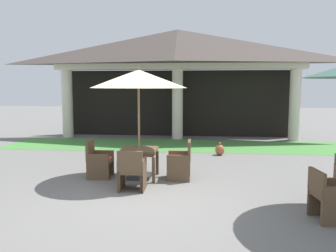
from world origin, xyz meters
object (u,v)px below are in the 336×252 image
patio_chair_mid_left_west (99,161)px  patio_umbrella_mid_left (139,80)px  patio_chair_mid_left_east (181,162)px  terracotta_urn (220,150)px  patio_chair_mid_left_south (132,171)px  patio_chair_near_foreground_west (329,196)px  patio_table_mid_left (139,153)px

patio_chair_mid_left_west → patio_umbrella_mid_left: bearing=90.0°
patio_chair_mid_left_east → terracotta_urn: (1.05, 3.03, -0.24)m
patio_chair_mid_left_west → patio_chair_mid_left_east: bearing=90.0°
patio_chair_mid_left_south → patio_chair_mid_left_east: 1.39m
terracotta_urn → patio_chair_mid_left_west: bearing=-134.5°
patio_chair_near_foreground_west → terracotta_urn: 5.60m
patio_table_mid_left → patio_chair_mid_left_west: 1.01m
patio_chair_near_foreground_west → patio_umbrella_mid_left: patio_umbrella_mid_left is taller
patio_chair_near_foreground_west → patio_chair_mid_left_south: patio_chair_mid_left_south is taller
patio_umbrella_mid_left → terracotta_urn: 4.26m
patio_chair_mid_left_west → terracotta_urn: patio_chair_mid_left_west is taller
terracotta_urn → patio_chair_mid_left_east: bearing=-109.1°
patio_chair_mid_left_east → terracotta_urn: 3.22m
patio_chair_mid_left_west → patio_chair_mid_left_east: 1.97m
patio_chair_mid_left_west → terracotta_urn: size_ratio=2.17×
patio_table_mid_left → terracotta_urn: bearing=56.3°
patio_umbrella_mid_left → terracotta_urn: bearing=56.3°
patio_chair_mid_left_south → terracotta_urn: bearing=62.1°
patio_chair_mid_left_south → terracotta_urn: size_ratio=2.10×
patio_chair_near_foreground_west → terracotta_urn: size_ratio=2.02×
patio_chair_mid_left_west → terracotta_urn: bearing=134.1°
patio_chair_near_foreground_west → patio_chair_mid_left_south: 3.80m
patio_chair_near_foreground_west → patio_chair_mid_left_west: (-4.57, 2.30, -0.00)m
patio_table_mid_left → patio_chair_mid_left_south: bearing=-88.6°
patio_umbrella_mid_left → patio_chair_mid_left_west: patio_umbrella_mid_left is taller
patio_umbrella_mid_left → patio_table_mid_left: bearing=-90.0°
patio_table_mid_left → terracotta_urn: patio_table_mid_left is taller
patio_chair_near_foreground_west → patio_table_mid_left: size_ratio=0.97×
terracotta_urn → patio_umbrella_mid_left: bearing=-123.7°
patio_chair_near_foreground_west → patio_umbrella_mid_left: size_ratio=0.32×
patio_umbrella_mid_left → patio_chair_mid_left_east: patio_umbrella_mid_left is taller
patio_table_mid_left → patio_chair_mid_left_south: patio_chair_mid_left_south is taller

